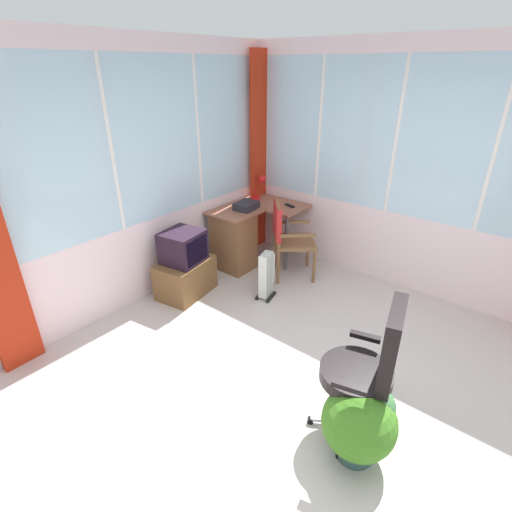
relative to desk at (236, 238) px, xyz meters
The scene contains 13 objects.
ground 2.50m from the desk, 123.76° to the right, with size 5.48×5.73×0.06m, color beige.
north_window_panel 1.70m from the desk, 165.85° to the left, with size 4.48×0.07×2.71m.
east_window_panel 2.43m from the desk, 66.27° to the right, with size 0.07×4.73×2.71m.
curtain_corner 1.20m from the desk, 15.61° to the left, with size 0.34×0.07×2.61m, color #B52A14.
desk is the anchor object (origin of this frame).
desk_lamp 0.86m from the desk, ahead, with size 0.23×0.19×0.33m.
tv_remote 0.82m from the desk, 35.27° to the right, with size 0.04×0.15×0.02m, color black.
paper_tray 0.44m from the desk, 16.24° to the right, with size 0.30×0.23×0.09m, color #24242C.
wooden_armchair 0.68m from the desk, 72.32° to the right, with size 0.68×0.68×0.96m.
office_chair 2.80m from the desk, 119.51° to the right, with size 0.63×0.56×1.10m.
tv_on_stand 0.88m from the desk, behind, with size 0.70×0.54×0.78m.
space_heater 0.86m from the desk, 113.80° to the right, with size 0.29×0.22×0.56m.
potted_plant 2.95m from the desk, 122.10° to the right, with size 0.50×0.50×0.56m.
Camera 1 is at (-2.02, -1.03, 2.42)m, focal length 27.02 mm.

